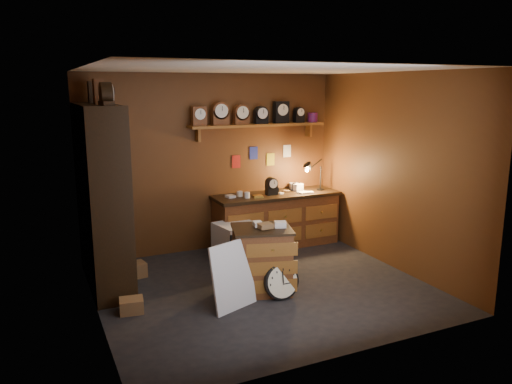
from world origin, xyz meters
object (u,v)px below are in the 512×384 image
object	(u,v)px
workbench	(276,217)
shelving_unit	(99,189)
low_cabinet	(262,257)
big_round_clock	(282,281)

from	to	relation	value
workbench	shelving_unit	bearing A→B (deg)	-169.75
shelving_unit	low_cabinet	bearing A→B (deg)	-31.45
shelving_unit	workbench	xyz separation A→B (m)	(2.73, 0.49, -0.78)
shelving_unit	workbench	distance (m)	2.89
workbench	big_round_clock	world-z (taller)	workbench
low_cabinet	shelving_unit	bearing A→B (deg)	165.19
workbench	low_cabinet	size ratio (longest dim) A/B	2.23
shelving_unit	big_round_clock	bearing A→B (deg)	-36.54
low_cabinet	workbench	bearing A→B (deg)	74.16
workbench	big_round_clock	xyz separation A→B (m)	(-0.88, -1.87, -0.26)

